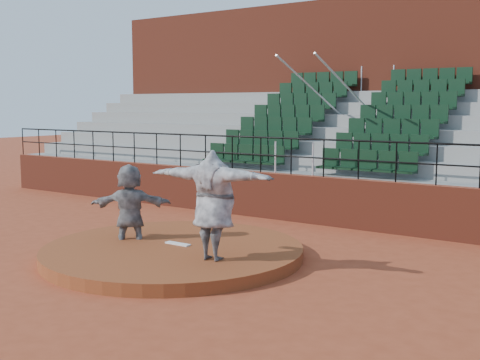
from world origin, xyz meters
name	(u,v)px	position (x,y,z in m)	size (l,w,h in m)	color
ground	(173,257)	(0.00, 0.00, 0.00)	(90.00, 90.00, 0.00)	#973D22
pitchers_mound	(173,252)	(0.00, 0.00, 0.12)	(5.50, 5.50, 0.25)	brown
pitching_rubber	(178,244)	(0.00, 0.15, 0.27)	(0.60, 0.15, 0.03)	white
boundary_wall	(291,197)	(0.00, 5.00, 0.65)	(24.00, 0.30, 1.30)	maroon
wall_railing	(291,148)	(0.00, 5.00, 2.03)	(24.04, 0.05, 1.03)	black
seating_deck	(346,160)	(0.00, 8.65, 1.43)	(24.00, 5.97, 4.63)	gray
press_box_facade	(392,96)	(0.00, 12.60, 3.55)	(24.00, 3.00, 7.10)	maroon
pitcher	(213,205)	(1.39, -0.41, 1.31)	(2.61, 0.71, 2.12)	black
fielder	(130,207)	(-1.24, -0.01, 0.96)	(1.79, 0.57, 1.93)	black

